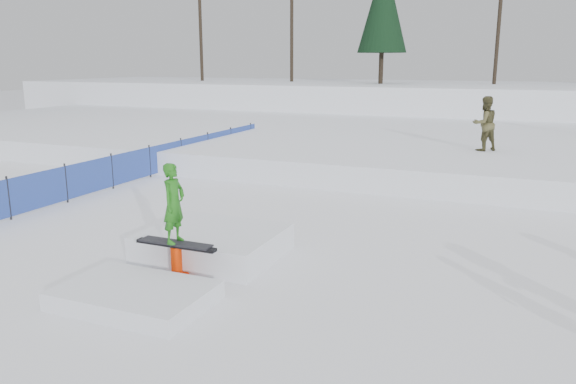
% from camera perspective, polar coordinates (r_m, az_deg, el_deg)
% --- Properties ---
extents(ground, '(120.00, 120.00, 0.00)m').
position_cam_1_polar(ground, '(10.82, -6.63, -7.68)').
color(ground, white).
extents(snow_berm, '(60.00, 14.00, 2.40)m').
position_cam_1_polar(snow_berm, '(39.19, 15.59, 8.79)').
color(snow_berm, white).
rests_on(snow_berm, ground).
extents(snow_midrise, '(50.00, 18.00, 0.80)m').
position_cam_1_polar(snow_midrise, '(25.51, 11.29, 5.14)').
color(snow_midrise, white).
rests_on(snow_midrise, ground).
extents(safety_fence, '(0.05, 16.00, 1.10)m').
position_cam_1_polar(safety_fence, '(19.50, -13.86, 3.06)').
color(safety_fence, '#27429A').
rests_on(safety_fence, ground).
extents(walker_olive, '(1.16, 1.13, 1.88)m').
position_cam_1_polar(walker_olive, '(20.63, 19.34, 6.57)').
color(walker_olive, '#4B4727').
rests_on(walker_olive, snow_midrise).
extents(jib_rail_feature, '(2.60, 4.40, 2.11)m').
position_cam_1_polar(jib_rail_feature, '(10.80, -9.54, -6.10)').
color(jib_rail_feature, white).
rests_on(jib_rail_feature, ground).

